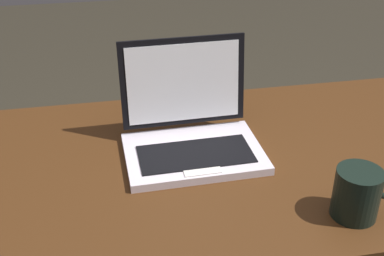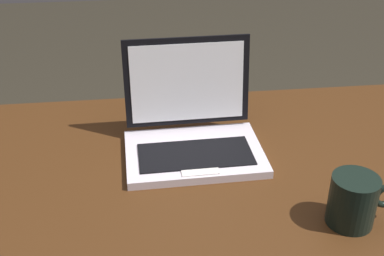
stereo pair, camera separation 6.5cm
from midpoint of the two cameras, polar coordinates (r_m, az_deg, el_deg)
desk at (r=1.18m, az=5.52°, el=-8.01°), size 1.68×0.68×0.72m
laptop_front at (r=1.13m, az=1.66°, el=-0.37°), size 0.31×0.24×0.24m
coffee_mug at (r=0.97m, az=19.89°, el=-7.84°), size 0.13×0.09×0.10m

